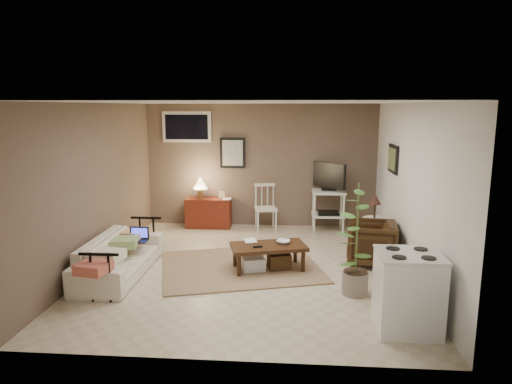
# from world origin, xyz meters

# --- Properties ---
(floor) EXTENTS (5.00, 5.00, 0.00)m
(floor) POSITION_xyz_m (0.00, 0.00, 0.00)
(floor) COLOR #C1B293
(floor) RESTS_ON ground
(art_back) EXTENTS (0.50, 0.03, 0.60)m
(art_back) POSITION_xyz_m (-0.55, 2.48, 1.45)
(art_back) COLOR black
(art_right) EXTENTS (0.03, 0.60, 0.45)m
(art_right) POSITION_xyz_m (2.23, 1.05, 1.52)
(art_right) COLOR black
(window) EXTENTS (0.96, 0.03, 0.60)m
(window) POSITION_xyz_m (-1.45, 2.48, 1.95)
(window) COLOR silver
(rug) EXTENTS (2.66, 2.34, 0.02)m
(rug) POSITION_xyz_m (-0.13, 0.03, 0.01)
(rug) COLOR #8F7353
(rug) RESTS_ON floor
(coffee_table) EXTENTS (1.17, 0.81, 0.40)m
(coffee_table) POSITION_xyz_m (0.28, -0.07, 0.23)
(coffee_table) COLOR #381C0F
(coffee_table) RESTS_ON floor
(sofa) EXTENTS (0.54, 1.85, 0.72)m
(sofa) POSITION_xyz_m (-1.80, -0.41, 0.36)
(sofa) COLOR white
(sofa) RESTS_ON floor
(sofa_pillows) EXTENTS (0.36, 1.76, 0.12)m
(sofa_pillows) POSITION_xyz_m (-1.76, -0.62, 0.45)
(sofa_pillows) COLOR beige
(sofa_pillows) RESTS_ON sofa
(sofa_end_rails) EXTENTS (0.50, 1.85, 0.62)m
(sofa_end_rails) POSITION_xyz_m (-1.69, -0.41, 0.31)
(sofa_end_rails) COLOR black
(sofa_end_rails) RESTS_ON floor
(laptop) EXTENTS (0.28, 0.21, 0.19)m
(laptop) POSITION_xyz_m (-1.62, -0.09, 0.47)
(laptop) COLOR black
(laptop) RESTS_ON sofa
(red_console) EXTENTS (0.87, 0.39, 1.01)m
(red_console) POSITION_xyz_m (-1.02, 2.25, 0.35)
(red_console) COLOR maroon
(red_console) RESTS_ON floor
(spindle_chair) EXTENTS (0.47, 0.47, 0.88)m
(spindle_chair) POSITION_xyz_m (0.12, 2.15, 0.41)
(spindle_chair) COLOR silver
(spindle_chair) RESTS_ON floor
(tv_stand) EXTENTS (0.62, 0.62, 1.31)m
(tv_stand) POSITION_xyz_m (1.31, 2.15, 0.69)
(tv_stand) COLOR silver
(tv_stand) RESTS_ON floor
(side_table) EXTENTS (0.37, 0.37, 0.98)m
(side_table) POSITION_xyz_m (1.93, 0.83, 0.61)
(side_table) COLOR silver
(side_table) RESTS_ON floor
(armchair) EXTENTS (0.75, 0.78, 0.72)m
(armchair) POSITION_xyz_m (1.81, 0.33, 0.36)
(armchair) COLOR black
(armchair) RESTS_ON floor
(potted_plant) EXTENTS (0.36, 0.36, 1.45)m
(potted_plant) POSITION_xyz_m (1.42, -0.83, 0.77)
(potted_plant) COLOR gray
(potted_plant) RESTS_ON floor
(stove) EXTENTS (0.66, 0.61, 0.86)m
(stove) POSITION_xyz_m (1.84, -1.74, 0.43)
(stove) COLOR white
(stove) RESTS_ON floor
(bowl) EXTENTS (0.20, 0.06, 0.19)m
(bowl) POSITION_xyz_m (0.50, 0.02, 0.48)
(bowl) COLOR #381C0F
(bowl) RESTS_ON coffee_table
(book_table) EXTENTS (0.18, 0.06, 0.24)m
(book_table) POSITION_xyz_m (-0.08, 0.07, 0.50)
(book_table) COLOR #381C0F
(book_table) RESTS_ON coffee_table
(book_console) EXTENTS (0.16, 0.02, 0.22)m
(book_console) POSITION_xyz_m (-0.71, 2.15, 0.69)
(book_console) COLOR #381C0F
(book_console) RESTS_ON red_console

